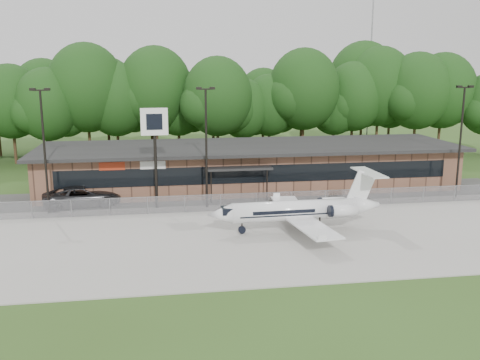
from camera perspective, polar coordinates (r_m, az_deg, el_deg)
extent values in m
plane|color=#304A1A|center=(31.49, 8.65, -10.30)|extent=(160.00, 160.00, 0.00)
cube|color=#9E9B93|center=(38.71, 5.10, -5.83)|extent=(64.00, 18.00, 0.08)
cube|color=#383835|center=(49.52, 1.91, -1.81)|extent=(50.00, 9.00, 0.06)
cube|color=brown|center=(53.43, 1.03, 1.39)|extent=(40.00, 10.00, 4.00)
cube|color=black|center=(48.52, 2.05, 0.65)|extent=(36.00, 0.08, 1.60)
cube|color=black|center=(52.58, 1.13, 3.59)|extent=(41.00, 11.50, 0.30)
cube|color=black|center=(47.49, -0.19, 1.27)|extent=(6.00, 1.60, 0.20)
cube|color=#A32D14|center=(47.60, -13.50, 1.44)|extent=(2.20, 0.06, 0.70)
cube|color=silver|center=(47.44, -9.28, 1.59)|extent=(2.20, 0.06, 0.70)
cube|color=gray|center=(45.07, 2.99, -2.28)|extent=(46.00, 0.03, 1.50)
cube|color=gray|center=(44.89, 3.00, -1.35)|extent=(46.00, 0.04, 0.04)
cylinder|color=gray|center=(81.83, 13.74, 12.17)|extent=(0.20, 0.20, 25.00)
cylinder|color=black|center=(45.64, -20.10, 2.63)|extent=(0.18, 0.18, 10.00)
cube|color=black|center=(45.15, -20.57, 8.96)|extent=(1.20, 0.12, 0.12)
cube|color=black|center=(45.26, -21.27, 9.00)|extent=(0.45, 0.30, 0.22)
cube|color=black|center=(45.04, -19.88, 9.09)|extent=(0.45, 0.30, 0.22)
cylinder|color=black|center=(44.93, -3.61, 3.21)|extent=(0.18, 0.18, 10.00)
cube|color=black|center=(44.44, -3.70, 9.65)|extent=(1.20, 0.12, 0.12)
cube|color=black|center=(44.39, -4.42, 9.73)|extent=(0.45, 0.30, 0.22)
cube|color=black|center=(44.49, -2.98, 9.76)|extent=(0.45, 0.30, 0.22)
cylinder|color=black|center=(52.29, 22.42, 3.57)|extent=(0.18, 0.18, 10.00)
cube|color=black|center=(51.86, 22.87, 9.09)|extent=(1.20, 0.12, 0.12)
cube|color=black|center=(51.57, 22.35, 9.20)|extent=(0.45, 0.30, 0.22)
cube|color=black|center=(52.15, 23.40, 9.14)|extent=(0.45, 0.30, 0.22)
cylinder|color=white|center=(39.06, 5.76, -3.36)|extent=(9.19, 1.77, 1.46)
cone|color=white|center=(37.90, -2.24, -3.79)|extent=(1.88, 1.52, 1.46)
cone|color=white|center=(40.92, 13.29, -2.72)|extent=(2.06, 1.53, 1.46)
cube|color=white|center=(36.55, 7.78, -5.18)|extent=(2.19, 5.55, 0.11)
cube|color=white|center=(42.08, 5.19, -2.80)|extent=(2.19, 5.55, 0.11)
cylinder|color=white|center=(39.04, 10.89, -3.32)|extent=(2.04, 0.89, 0.82)
cylinder|color=white|center=(41.09, 9.73, -2.50)|extent=(2.04, 0.89, 0.82)
cube|color=white|center=(40.43, 12.78, -0.94)|extent=(2.25, 0.20, 2.75)
cube|color=white|center=(40.41, 13.57, 0.68)|extent=(1.33, 4.24, 0.09)
cube|color=black|center=(37.93, -1.28, -3.37)|extent=(0.95, 1.13, 0.46)
cube|color=black|center=(39.89, 8.00, -4.94)|extent=(0.80, 2.22, 0.64)
cylinder|color=black|center=(38.52, 0.21, -5.43)|extent=(0.57, 0.57, 0.20)
imported|color=#2F2F31|center=(47.99, -16.50, -1.69)|extent=(6.94, 4.09, 1.81)
cylinder|color=black|center=(45.20, -9.00, 1.93)|extent=(0.26, 0.26, 8.13)
cube|color=silver|center=(44.74, -9.14, 6.16)|extent=(2.25, 0.37, 2.24)
cube|color=black|center=(44.61, -9.13, 6.15)|extent=(1.32, 0.11, 1.32)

